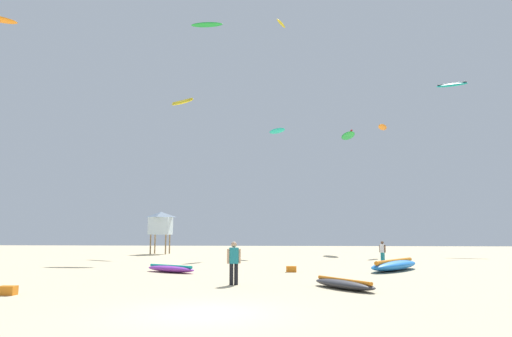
# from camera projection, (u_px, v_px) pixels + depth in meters

# --- Properties ---
(ground_plane) EXTENTS (120.00, 120.00, 0.00)m
(ground_plane) POSITION_uv_depth(u_px,v_px,m) (203.00, 313.00, 12.78)
(ground_plane) COLOR beige
(person_foreground) EXTENTS (0.57, 0.40, 1.78)m
(person_foreground) POSITION_uv_depth(u_px,v_px,m) (234.00, 260.00, 19.69)
(person_foreground) COLOR black
(person_foreground) RESTS_ON ground
(person_midground) EXTENTS (0.39, 0.40, 1.54)m
(person_midground) POSITION_uv_depth(u_px,v_px,m) (382.00, 250.00, 32.64)
(person_midground) COLOR teal
(person_midground) RESTS_ON ground
(kite_grounded_near) EXTENTS (2.65, 3.28, 0.41)m
(kite_grounded_near) POSITION_uv_depth(u_px,v_px,m) (344.00, 284.00, 18.19)
(kite_grounded_near) COLOR #2D2D33
(kite_grounded_near) RESTS_ON ground
(kite_grounded_mid) EXTENTS (3.38, 2.58, 0.44)m
(kite_grounded_mid) POSITION_uv_depth(u_px,v_px,m) (171.00, 269.00, 25.57)
(kite_grounded_mid) COLOR purple
(kite_grounded_mid) RESTS_ON ground
(kite_grounded_far) EXTENTS (4.24, 5.27, 0.68)m
(kite_grounded_far) POSITION_uv_depth(u_px,v_px,m) (394.00, 265.00, 26.71)
(kite_grounded_far) COLOR blue
(kite_grounded_far) RESTS_ON ground
(lifeguard_tower) EXTENTS (2.30, 2.30, 4.15)m
(lifeguard_tower) POSITION_uv_depth(u_px,v_px,m) (161.00, 223.00, 46.79)
(lifeguard_tower) COLOR #8C704C
(lifeguard_tower) RESTS_ON ground
(cooler_box) EXTENTS (0.56, 0.36, 0.32)m
(cooler_box) POSITION_uv_depth(u_px,v_px,m) (8.00, 290.00, 16.47)
(cooler_box) COLOR orange
(cooler_box) RESTS_ON ground
(gear_bag) EXTENTS (0.56, 0.36, 0.32)m
(gear_bag) POSITION_uv_depth(u_px,v_px,m) (291.00, 269.00, 25.83)
(gear_bag) COLOR orange
(gear_bag) RESTS_ON ground
(kite_aloft_0) EXTENTS (1.42, 2.55, 0.61)m
(kite_aloft_0) POSITION_uv_depth(u_px,v_px,m) (281.00, 23.00, 54.19)
(kite_aloft_0) COLOR yellow
(kite_aloft_1) EXTENTS (2.07, 2.31, 0.52)m
(kite_aloft_1) POSITION_uv_depth(u_px,v_px,m) (277.00, 131.00, 46.43)
(kite_aloft_1) COLOR #19B29E
(kite_aloft_5) EXTENTS (3.14, 2.51, 0.75)m
(kite_aloft_5) POSITION_uv_depth(u_px,v_px,m) (182.00, 102.00, 48.63)
(kite_aloft_5) COLOR yellow
(kite_aloft_6) EXTENTS (1.61, 4.33, 0.60)m
(kite_aloft_6) POSITION_uv_depth(u_px,v_px,m) (348.00, 136.00, 52.04)
(kite_aloft_6) COLOR green
(kite_aloft_7) EXTENTS (1.65, 2.40, 0.57)m
(kite_aloft_7) POSITION_uv_depth(u_px,v_px,m) (383.00, 127.00, 47.63)
(kite_aloft_7) COLOR orange
(kite_aloft_8) EXTENTS (3.53, 2.15, 0.75)m
(kite_aloft_8) POSITION_uv_depth(u_px,v_px,m) (452.00, 85.00, 54.23)
(kite_aloft_8) COLOR #19B29E
(kite_aloft_9) EXTENTS (3.29, 1.02, 0.37)m
(kite_aloft_9) POSITION_uv_depth(u_px,v_px,m) (207.00, 25.00, 48.10)
(kite_aloft_9) COLOR green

